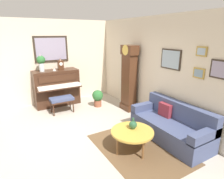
% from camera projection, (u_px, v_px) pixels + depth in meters
% --- Properties ---
extents(ground_plane, '(6.40, 6.00, 0.10)m').
position_uv_depth(ground_plane, '(72.00, 137.00, 4.61)').
color(ground_plane, '#B2A899').
extents(wall_left, '(0.13, 4.90, 2.80)m').
position_uv_depth(wall_left, '(44.00, 63.00, 6.34)').
color(wall_left, beige).
rests_on(wall_left, ground_plane).
extents(wall_back, '(5.30, 0.13, 2.80)m').
position_uv_depth(wall_back, '(151.00, 68.00, 5.34)').
color(wall_back, beige).
rests_on(wall_back, ground_plane).
extents(area_rug, '(2.10, 1.50, 0.01)m').
position_uv_depth(area_rug, '(139.00, 149.00, 4.05)').
color(area_rug, brown).
rests_on(area_rug, ground_plane).
extents(piano, '(0.87, 1.44, 1.19)m').
position_uv_depth(piano, '(57.00, 87.00, 6.40)').
color(piano, '#3D2316').
rests_on(piano, ground_plane).
extents(piano_bench, '(0.42, 0.70, 0.48)m').
position_uv_depth(piano_bench, '(62.00, 100.00, 5.79)').
color(piano_bench, '#3D2316').
rests_on(piano_bench, ground_plane).
extents(grandfather_clock, '(0.52, 0.34, 2.03)m').
position_uv_depth(grandfather_clock, '(129.00, 80.00, 5.88)').
color(grandfather_clock, '#4C2B19').
rests_on(grandfather_clock, ground_plane).
extents(couch, '(1.90, 0.80, 0.84)m').
position_uv_depth(couch, '(171.00, 126.00, 4.38)').
color(couch, '#424C70').
rests_on(couch, ground_plane).
extents(coffee_table, '(0.88, 0.88, 0.44)m').
position_uv_depth(coffee_table, '(132.00, 132.00, 3.91)').
color(coffee_table, gold).
rests_on(coffee_table, ground_plane).
extents(mantel_clock, '(0.13, 0.18, 0.38)m').
position_uv_depth(mantel_clock, '(61.00, 65.00, 6.27)').
color(mantel_clock, '#4C2B19').
rests_on(mantel_clock, piano).
extents(flower_vase, '(0.26, 0.26, 0.58)m').
position_uv_depth(flower_vase, '(41.00, 62.00, 5.94)').
color(flower_vase, silver).
rests_on(flower_vase, piano).
extents(teacup, '(0.12, 0.12, 0.06)m').
position_uv_depth(teacup, '(54.00, 70.00, 6.15)').
color(teacup, white).
rests_on(teacup, piano).
extents(green_jug, '(0.17, 0.17, 0.24)m').
position_uv_depth(green_jug, '(133.00, 125.00, 3.97)').
color(green_jug, '#234C33').
rests_on(green_jug, coffee_table).
extents(potted_plant, '(0.36, 0.36, 0.56)m').
position_uv_depth(potted_plant, '(98.00, 97.00, 6.30)').
color(potted_plant, '#935138').
rests_on(potted_plant, ground_plane).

